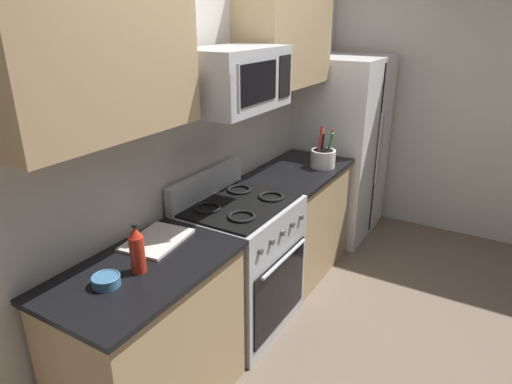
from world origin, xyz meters
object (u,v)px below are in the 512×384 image
Objects in this scene: microwave at (235,79)px; cutting_board at (157,240)px; range_oven at (241,264)px; prep_bowl at (106,280)px; utensil_crock at (323,157)px; refrigerator at (343,147)px; bottle_hot_sauce at (137,250)px.

microwave is 1.03m from cutting_board.
range_oven is 1.18m from prep_bowl.
utensil_crock reaches higher than prep_bowl.
refrigerator reaches higher than prep_bowl.
utensil_crock reaches higher than bottle_hot_sauce.
bottle_hot_sauce is (-1.93, 0.13, 0.04)m from utensil_crock.
refrigerator is 4.65× the size of cutting_board.
utensil_crock is at bearing -170.94° from refrigerator.
range_oven is at bearing -1.43° from prep_bowl.
microwave is at bearing 2.50° from bottle_hot_sauce.
microwave is 5.33× the size of prep_bowl.
cutting_board is (-2.47, 0.14, 0.06)m from refrigerator.
bottle_hot_sauce reaches higher than cutting_board.
range_oven is 1.14m from utensil_crock.
prep_bowl is at bearing 179.13° from refrigerator.
prep_bowl is at bearing 175.25° from utensil_crock.
microwave is 1.15m from bottle_hot_sauce.
cutting_board is at bearing 12.37° from prep_bowl.
bottle_hot_sauce is at bearing -153.37° from cutting_board.
microwave is 1.25m from utensil_crock.
microwave reaches higher than prep_bowl.
refrigerator is at bearing -0.54° from range_oven.
prep_bowl is at bearing 165.90° from bottle_hot_sauce.
range_oven is at bearing 171.72° from utensil_crock.
cutting_board is (-0.65, 0.10, -0.79)m from microwave.
cutting_board is 0.33m from bottle_hot_sauce.
cutting_board is at bearing 170.72° from utensil_crock.
prep_bowl is at bearing 178.57° from range_oven.
refrigerator is at bearing -0.87° from prep_bowl.
microwave reaches higher than refrigerator.
prep_bowl is (-1.09, 0.03, 0.46)m from range_oven.
refrigerator is at bearing -3.27° from cutting_board.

